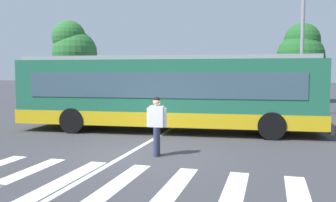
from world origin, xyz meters
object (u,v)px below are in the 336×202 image
Objects in this scene: pedestrian_crossing_street at (157,123)px; parked_car_charcoal at (197,94)px; parked_car_champagne at (129,93)px; parked_car_blue at (235,95)px; parked_car_black at (163,94)px; background_tree_left at (73,48)px; twin_arm_street_lamp at (303,19)px; city_transit_bus at (167,93)px; background_tree_right at (301,53)px; parked_car_red at (273,96)px.

pedestrian_crossing_street reaches higher than parked_car_charcoal.
parked_car_champagne is 8.35m from parked_car_blue.
parked_car_blue is (5.45, -0.01, 0.00)m from parked_car_black.
background_tree_left reaches higher than parked_car_black.
parked_car_champagne is 0.53× the size of twin_arm_street_lamp.
city_transit_bus is 2.74× the size of parked_car_blue.
background_tree_right reaches higher than parked_car_charcoal.
background_tree_right reaches higher than parked_car_black.
parked_car_champagne is 1.01× the size of parked_car_red.
parked_car_champagne is 0.72× the size of background_tree_right.
parked_car_blue is 0.53× the size of twin_arm_street_lamp.
parked_car_red is 0.71× the size of background_tree_right.
parked_car_charcoal is at bearing 1.31° from parked_car_champagne.
parked_car_black is (-4.81, 16.70, -0.20)m from pedestrian_crossing_street.
parked_car_charcoal is 1.01× the size of parked_car_blue.
parked_car_black is 0.68× the size of background_tree_left.
parked_car_champagne is 1.01× the size of parked_car_blue.
parked_car_black is 8.15m from parked_car_red.
parked_car_red is at bearing -3.22° from parked_car_charcoal.
pedestrian_crossing_street is 17.38m from parked_car_black.
pedestrian_crossing_street is 16.71m from parked_car_blue.
parked_car_charcoal is at bearing 172.10° from parked_car_blue.
parked_car_black is 11.56m from background_tree_right.
city_transit_bus is at bearing 102.11° from pedestrian_crossing_street.
parked_car_blue is at bearing -137.83° from background_tree_right.
background_tree_left is (-4.83, -0.07, 3.60)m from parked_car_champagne.
parked_car_blue is (2.82, -0.39, 0.00)m from parked_car_charcoal.
background_tree_left is (-17.30, 5.50, -0.94)m from twin_arm_street_lamp.
city_transit_bus reaches higher than parked_car_black.
parked_car_blue is (1.56, 12.38, -0.82)m from city_transit_bus.
twin_arm_street_lamp is at bearing -39.43° from parked_car_charcoal.
background_tree_left is at bearing -167.03° from background_tree_right.
parked_car_red is (5.52, -0.31, 0.00)m from parked_car_charcoal.
parked_car_blue is 1.00× the size of parked_car_red.
parked_car_blue is at bearing -0.84° from background_tree_left.
twin_arm_street_lamp is at bearing -29.06° from parked_car_black.
background_tree_right is at bearing 86.07° from twin_arm_street_lamp.
twin_arm_street_lamp is at bearing -93.93° from background_tree_right.
parked_car_charcoal is at bearing 97.27° from pedestrian_crossing_street.
parked_car_black is (-3.89, 12.38, -0.82)m from city_transit_bus.
pedestrian_crossing_street is 17.22m from parked_car_charcoal.
pedestrian_crossing_street is 18.63m from parked_car_champagne.
twin_arm_street_lamp is (9.57, -5.32, 4.55)m from parked_car_black.
parked_car_black is at bearing 150.94° from twin_arm_street_lamp.
parked_car_red is (3.34, 16.77, -0.20)m from pedestrian_crossing_street.
background_tree_right is at bearing 12.97° from background_tree_left.
parked_car_red is at bearing -0.40° from background_tree_left.
parked_car_champagne is 2.91m from parked_car_black.
parked_car_black is 1.00× the size of parked_car_red.
background_tree_right is at bearing 63.93° from parked_car_red.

